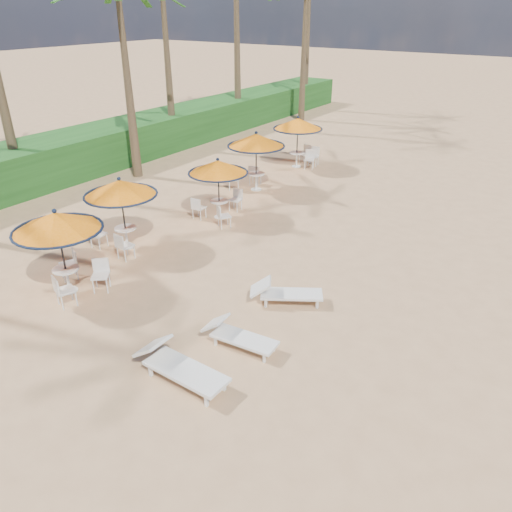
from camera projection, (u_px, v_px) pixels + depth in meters
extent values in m
plane|color=tan|center=(186.00, 359.00, 11.25)|extent=(160.00, 160.00, 0.00)
cube|color=#194716|center=(130.00, 139.00, 25.74)|extent=(3.00, 40.00, 1.80)
cylinder|color=black|center=(62.00, 253.00, 13.37)|extent=(0.05, 0.05, 2.35)
cone|color=orange|center=(56.00, 222.00, 12.95)|extent=(2.35, 2.35, 0.51)
torus|color=black|center=(58.00, 230.00, 13.06)|extent=(2.35, 2.35, 0.07)
sphere|color=black|center=(54.00, 211.00, 12.82)|extent=(0.12, 0.12, 0.12)
cylinder|color=silver|center=(66.00, 269.00, 13.58)|extent=(0.72, 0.72, 0.04)
cylinder|color=silver|center=(68.00, 280.00, 13.74)|extent=(0.08, 0.08, 0.72)
cylinder|color=black|center=(123.00, 215.00, 15.87)|extent=(0.05, 0.05, 2.30)
cone|color=orange|center=(120.00, 188.00, 15.46)|extent=(2.30, 2.30, 0.50)
torus|color=black|center=(121.00, 195.00, 15.57)|extent=(2.30, 2.30, 0.07)
sphere|color=black|center=(119.00, 179.00, 15.33)|extent=(0.12, 0.12, 0.12)
cylinder|color=silver|center=(125.00, 228.00, 16.08)|extent=(0.70, 0.70, 0.04)
cylinder|color=silver|center=(126.00, 237.00, 16.23)|extent=(0.08, 0.08, 0.70)
cylinder|color=black|center=(219.00, 190.00, 18.18)|extent=(0.05, 0.05, 2.18)
cone|color=orange|center=(218.00, 167.00, 17.79)|extent=(2.18, 2.18, 0.47)
torus|color=black|center=(218.00, 173.00, 17.89)|extent=(2.18, 2.18, 0.07)
sphere|color=black|center=(218.00, 159.00, 17.67)|extent=(0.11, 0.11, 0.11)
cylinder|color=silver|center=(219.00, 201.00, 18.38)|extent=(0.66, 0.66, 0.04)
cylinder|color=silver|center=(219.00, 209.00, 18.53)|extent=(0.08, 0.08, 0.66)
cylinder|color=black|center=(256.00, 162.00, 20.89)|extent=(0.05, 0.05, 2.40)
cone|color=orange|center=(256.00, 140.00, 20.46)|extent=(2.40, 2.40, 0.52)
torus|color=black|center=(256.00, 146.00, 20.57)|extent=(2.40, 2.40, 0.07)
sphere|color=black|center=(256.00, 133.00, 20.32)|extent=(0.13, 0.13, 0.13)
cylinder|color=silver|center=(256.00, 174.00, 21.11)|extent=(0.73, 0.73, 0.04)
cylinder|color=silver|center=(256.00, 181.00, 21.27)|extent=(0.08, 0.08, 0.73)
cylinder|color=black|center=(297.00, 143.00, 23.90)|extent=(0.05, 0.05, 2.35)
cone|color=orange|center=(298.00, 124.00, 23.49)|extent=(2.35, 2.35, 0.51)
torus|color=black|center=(298.00, 129.00, 23.59)|extent=(2.35, 2.35, 0.07)
sphere|color=black|center=(298.00, 117.00, 23.35)|extent=(0.12, 0.12, 0.12)
cylinder|color=silver|center=(297.00, 153.00, 24.12)|extent=(0.71, 0.71, 0.04)
cylinder|color=silver|center=(297.00, 160.00, 24.27)|extent=(0.08, 0.08, 0.71)
cube|color=silver|center=(186.00, 371.00, 10.39)|extent=(1.90, 0.71, 0.08)
cube|color=silver|center=(153.00, 346.00, 10.77)|extent=(0.64, 0.70, 0.47)
cube|color=silver|center=(187.00, 378.00, 10.47)|extent=(0.07, 0.07, 0.27)
cube|color=silver|center=(244.00, 339.00, 11.48)|extent=(1.61, 0.72, 0.06)
cube|color=silver|center=(215.00, 322.00, 11.72)|extent=(0.57, 0.62, 0.39)
cube|color=silver|center=(244.00, 344.00, 11.54)|extent=(0.06, 0.06, 0.22)
cube|color=silver|center=(291.00, 294.00, 13.23)|extent=(1.71, 1.38, 0.07)
cube|color=silver|center=(261.00, 286.00, 13.16)|extent=(0.78, 0.80, 0.41)
cube|color=silver|center=(291.00, 299.00, 13.30)|extent=(0.06, 0.06, 0.23)
cone|color=brown|center=(128.00, 86.00, 21.34)|extent=(0.44, 0.44, 7.97)
cone|color=brown|center=(168.00, 68.00, 25.66)|extent=(0.44, 0.44, 8.35)
cone|color=brown|center=(237.00, 23.00, 29.49)|extent=(0.44, 0.44, 12.17)
cone|color=brown|center=(304.00, 56.00, 32.41)|extent=(0.44, 0.44, 8.12)
cone|color=brown|center=(307.00, 42.00, 35.63)|extent=(0.44, 0.44, 9.40)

